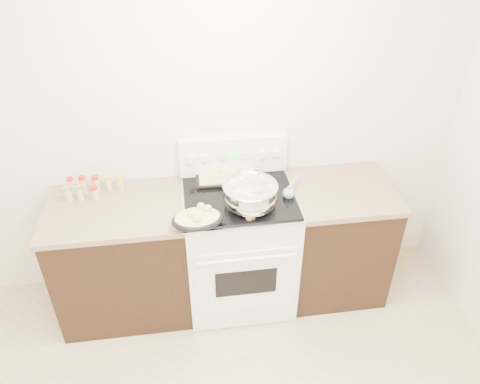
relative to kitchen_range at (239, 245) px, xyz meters
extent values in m
cube|color=silver|center=(-0.35, 0.35, 0.86)|extent=(4.00, 0.05, 2.70)
cube|color=black|center=(-0.83, 0.01, -0.05)|extent=(0.90, 0.64, 0.88)
cube|color=brown|center=(-0.83, 0.01, 0.41)|extent=(0.93, 0.67, 0.04)
cube|color=black|center=(0.73, 0.01, -0.05)|extent=(0.70, 0.64, 0.88)
cube|color=brown|center=(0.73, 0.01, 0.41)|extent=(0.73, 0.67, 0.04)
cube|color=white|center=(0.00, 0.00, -0.03)|extent=(0.76, 0.66, 0.92)
cube|color=white|center=(0.00, -0.34, -0.04)|extent=(0.70, 0.01, 0.55)
cube|color=black|center=(0.00, -0.35, -0.04)|extent=(0.42, 0.01, 0.22)
cylinder|color=white|center=(0.00, -0.38, 0.21)|extent=(0.65, 0.02, 0.02)
cube|color=white|center=(0.00, -0.34, -0.41)|extent=(0.70, 0.01, 0.14)
cube|color=silver|center=(0.00, 0.00, 0.44)|extent=(0.78, 0.68, 0.01)
cube|color=black|center=(0.00, 0.00, 0.45)|extent=(0.74, 0.64, 0.01)
cube|color=white|center=(0.00, 0.29, 0.59)|extent=(0.76, 0.07, 0.28)
cylinder|color=white|center=(-0.30, 0.24, 0.61)|extent=(0.06, 0.02, 0.06)
cylinder|color=white|center=(-0.20, 0.24, 0.61)|extent=(0.06, 0.02, 0.06)
cylinder|color=white|center=(0.20, 0.24, 0.61)|extent=(0.06, 0.02, 0.06)
cylinder|color=white|center=(0.30, 0.24, 0.61)|extent=(0.06, 0.02, 0.06)
cube|color=#19E533|center=(0.00, 0.25, 0.61)|extent=(0.09, 0.00, 0.04)
cube|color=silver|center=(-0.08, 0.25, 0.61)|extent=(0.05, 0.00, 0.05)
cube|color=silver|center=(0.08, 0.25, 0.61)|extent=(0.05, 0.00, 0.05)
ellipsoid|color=silver|center=(0.05, -0.14, 0.52)|extent=(0.45, 0.45, 0.21)
cylinder|color=silver|center=(0.05, -0.14, 0.46)|extent=(0.19, 0.19, 0.01)
torus|color=silver|center=(0.05, -0.14, 0.61)|extent=(0.36, 0.36, 0.02)
cylinder|color=silver|center=(0.05, -0.14, 0.55)|extent=(0.33, 0.33, 0.12)
cylinder|color=brown|center=(0.05, -0.14, 0.60)|extent=(0.31, 0.31, 0.00)
cube|color=beige|center=(0.01, -0.04, 0.60)|extent=(0.04, 0.04, 0.02)
cube|color=beige|center=(-0.01, -0.20, 0.60)|extent=(0.03, 0.03, 0.02)
cube|color=beige|center=(-0.06, -0.09, 0.60)|extent=(0.04, 0.04, 0.03)
cube|color=beige|center=(-0.05, -0.19, 0.60)|extent=(0.03, 0.03, 0.02)
cube|color=beige|center=(0.00, -0.05, 0.60)|extent=(0.04, 0.04, 0.03)
cube|color=beige|center=(0.02, -0.22, 0.60)|extent=(0.04, 0.04, 0.03)
cube|color=beige|center=(0.15, -0.04, 0.60)|extent=(0.03, 0.03, 0.02)
cube|color=beige|center=(-0.05, -0.08, 0.60)|extent=(0.05, 0.05, 0.03)
cube|color=beige|center=(0.18, -0.16, 0.60)|extent=(0.03, 0.03, 0.02)
cube|color=beige|center=(0.04, -0.02, 0.60)|extent=(0.04, 0.04, 0.02)
cube|color=beige|center=(-0.03, -0.07, 0.60)|extent=(0.03, 0.03, 0.02)
cube|color=beige|center=(-0.03, -0.18, 0.60)|extent=(0.04, 0.04, 0.03)
cube|color=beige|center=(0.05, -0.19, 0.60)|extent=(0.04, 0.04, 0.03)
cube|color=beige|center=(-0.01, -0.20, 0.60)|extent=(0.04, 0.04, 0.02)
cube|color=beige|center=(-0.01, -0.16, 0.60)|extent=(0.04, 0.04, 0.03)
ellipsoid|color=black|center=(-0.30, -0.28, 0.49)|extent=(0.34, 0.25, 0.08)
ellipsoid|color=#DAC274|center=(-0.30, -0.28, 0.51)|extent=(0.31, 0.23, 0.06)
sphere|color=#DAC274|center=(-0.33, -0.30, 0.54)|extent=(0.04, 0.04, 0.04)
sphere|color=#DAC274|center=(-0.23, -0.25, 0.54)|extent=(0.05, 0.05, 0.05)
sphere|color=#DAC274|center=(-0.33, -0.29, 0.54)|extent=(0.05, 0.05, 0.05)
sphere|color=#DAC274|center=(-0.23, -0.25, 0.54)|extent=(0.05, 0.05, 0.05)
sphere|color=#DAC274|center=(-0.27, -0.22, 0.54)|extent=(0.05, 0.05, 0.05)
sphere|color=#DAC274|center=(-0.24, -0.26, 0.54)|extent=(0.04, 0.04, 0.04)
sphere|color=#DAC274|center=(-0.30, -0.32, 0.54)|extent=(0.04, 0.04, 0.04)
sphere|color=#DAC274|center=(-0.30, -0.34, 0.54)|extent=(0.05, 0.05, 0.05)
cube|color=black|center=(-0.05, 0.23, 0.46)|extent=(0.45, 0.32, 0.02)
cube|color=#DAC274|center=(-0.05, 0.23, 0.48)|extent=(0.41, 0.28, 0.02)
sphere|color=#DAC274|center=(0.11, 0.14, 0.49)|extent=(0.03, 0.03, 0.03)
sphere|color=#DAC274|center=(0.04, 0.26, 0.49)|extent=(0.04, 0.04, 0.04)
sphere|color=#DAC274|center=(-0.01, 0.15, 0.49)|extent=(0.04, 0.04, 0.04)
sphere|color=#DAC274|center=(-0.10, 0.27, 0.49)|extent=(0.04, 0.04, 0.04)
sphere|color=#DAC274|center=(-0.11, 0.18, 0.49)|extent=(0.04, 0.04, 0.04)
sphere|color=#DAC274|center=(-0.17, 0.13, 0.49)|extent=(0.03, 0.03, 0.03)
sphere|color=#DAC274|center=(-0.04, 0.19, 0.49)|extent=(0.04, 0.04, 0.04)
sphere|color=#DAC274|center=(0.10, 0.32, 0.49)|extent=(0.04, 0.04, 0.04)
sphere|color=#DAC274|center=(0.06, 0.29, 0.49)|extent=(0.04, 0.04, 0.04)
sphere|color=#DAC274|center=(0.00, 0.20, 0.49)|extent=(0.04, 0.04, 0.04)
cylinder|color=#A9734D|center=(0.04, -0.17, 0.46)|extent=(0.04, 0.24, 0.01)
sphere|color=#A9734D|center=(0.03, -0.28, 0.47)|extent=(0.04, 0.04, 0.04)
sphere|color=#789BB2|center=(0.32, -0.08, 0.48)|extent=(0.08, 0.08, 0.08)
cylinder|color=#789BB2|center=(0.38, 0.02, 0.51)|extent=(0.15, 0.23, 0.07)
cylinder|color=#BFB28C|center=(-1.12, 0.21, 0.48)|extent=(0.04, 0.04, 0.11)
cylinder|color=#B21414|center=(-1.12, 0.21, 0.55)|extent=(0.04, 0.04, 0.02)
cylinder|color=#BFB28C|center=(-1.04, 0.21, 0.48)|extent=(0.04, 0.04, 0.11)
cylinder|color=#B21414|center=(-1.04, 0.21, 0.55)|extent=(0.04, 0.04, 0.02)
cylinder|color=#BFB28C|center=(-0.95, 0.20, 0.49)|extent=(0.05, 0.05, 0.11)
cylinder|color=#B21414|center=(-0.95, 0.20, 0.55)|extent=(0.05, 0.05, 0.02)
cylinder|color=#BFB28C|center=(-0.88, 0.21, 0.48)|extent=(0.04, 0.04, 0.10)
cylinder|color=gold|center=(-0.88, 0.21, 0.54)|extent=(0.04, 0.04, 0.02)
cylinder|color=#BFB28C|center=(-0.80, 0.20, 0.48)|extent=(0.05, 0.05, 0.09)
cylinder|color=gold|center=(-0.80, 0.20, 0.53)|extent=(0.05, 0.05, 0.02)
cylinder|color=#BFB28C|center=(-1.13, 0.11, 0.48)|extent=(0.05, 0.05, 0.10)
cylinder|color=#B2B2B7|center=(-1.13, 0.11, 0.53)|extent=(0.05, 0.05, 0.02)
cylinder|color=#BFB28C|center=(-1.05, 0.11, 0.48)|extent=(0.04, 0.04, 0.10)
cylinder|color=#B2B2B7|center=(-1.05, 0.11, 0.54)|extent=(0.04, 0.04, 0.02)
cylinder|color=#BFB28C|center=(-0.95, 0.11, 0.47)|extent=(0.04, 0.04, 0.09)
cylinder|color=#B21414|center=(-0.95, 0.11, 0.53)|extent=(0.04, 0.04, 0.02)
camera|label=1|loc=(-0.35, -2.56, 2.27)|focal=35.00mm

